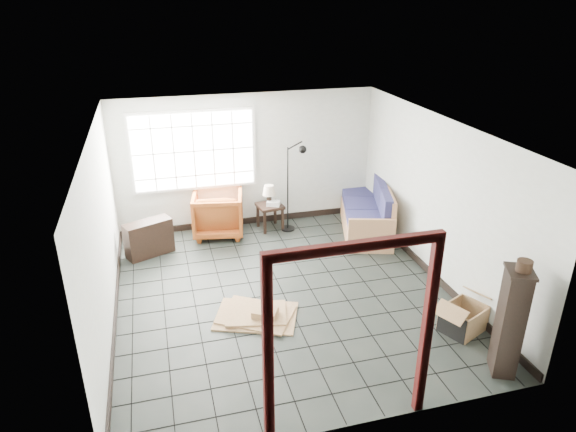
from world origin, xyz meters
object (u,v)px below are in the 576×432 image
object	(u,v)px
tall_shelf	(510,322)
armchair	(218,211)
side_table	(270,209)
futon_sofa	(368,212)

from	to	relation	value
tall_shelf	armchair	bearing A→B (deg)	144.67
armchair	side_table	distance (m)	1.01
futon_sofa	tall_shelf	bearing A→B (deg)	-74.21
armchair	tall_shelf	bearing A→B (deg)	130.75
armchair	tall_shelf	size ratio (longest dim) A/B	0.67
futon_sofa	side_table	xyz separation A→B (m)	(-1.86, 0.48, 0.07)
tall_shelf	side_table	bearing A→B (deg)	135.02
futon_sofa	side_table	distance (m)	1.92
armchair	side_table	world-z (taller)	armchair
futon_sofa	tall_shelf	world-z (taller)	tall_shelf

